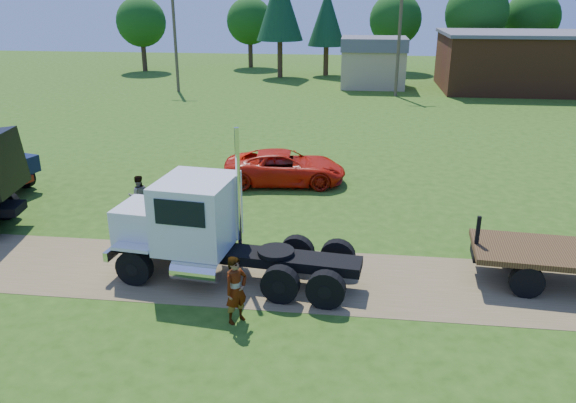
# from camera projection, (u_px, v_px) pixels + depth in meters

# --- Properties ---
(ground) EXTENTS (140.00, 140.00, 0.00)m
(ground) POSITION_uv_depth(u_px,v_px,m) (268.00, 276.00, 18.30)
(ground) COLOR #284D10
(ground) RESTS_ON ground
(dirt_track) EXTENTS (120.00, 4.20, 0.01)m
(dirt_track) POSITION_uv_depth(u_px,v_px,m) (268.00, 276.00, 18.29)
(dirt_track) COLOR brown
(dirt_track) RESTS_ON ground
(white_semi_tractor) EXTENTS (8.16, 3.46, 4.84)m
(white_semi_tractor) POSITION_uv_depth(u_px,v_px,m) (200.00, 228.00, 17.86)
(white_semi_tractor) COLOR black
(white_semi_tractor) RESTS_ON ground
(orange_pickup) EXTENTS (6.01, 3.24, 1.60)m
(orange_pickup) POSITION_uv_depth(u_px,v_px,m) (285.00, 167.00, 26.98)
(orange_pickup) COLOR red
(orange_pickup) RESTS_ON ground
(spectator_a) EXTENTS (0.82, 0.86, 1.98)m
(spectator_a) POSITION_uv_depth(u_px,v_px,m) (236.00, 290.00, 15.47)
(spectator_a) COLOR #999999
(spectator_a) RESTS_ON ground
(spectator_b) EXTENTS (1.03, 0.95, 1.71)m
(spectator_b) POSITION_uv_depth(u_px,v_px,m) (139.00, 195.00, 23.07)
(spectator_b) COLOR #999999
(spectator_b) RESTS_ON ground
(brick_building) EXTENTS (15.40, 10.40, 5.30)m
(brick_building) POSITION_uv_depth(u_px,v_px,m) (524.00, 61.00, 52.48)
(brick_building) COLOR brown
(brick_building) RESTS_ON ground
(tan_shed) EXTENTS (6.20, 5.40, 4.70)m
(tan_shed) POSITION_uv_depth(u_px,v_px,m) (373.00, 62.00, 54.18)
(tan_shed) COLOR tan
(tan_shed) RESTS_ON ground
(utility_poles) EXTENTS (42.20, 0.28, 9.00)m
(utility_poles) POSITION_uv_depth(u_px,v_px,m) (399.00, 42.00, 48.50)
(utility_poles) COLOR brown
(utility_poles) RESTS_ON ground
(tree_row) EXTENTS (56.82, 13.46, 11.22)m
(tree_row) POSITION_uv_depth(u_px,v_px,m) (404.00, 16.00, 61.57)
(tree_row) COLOR #392517
(tree_row) RESTS_ON ground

